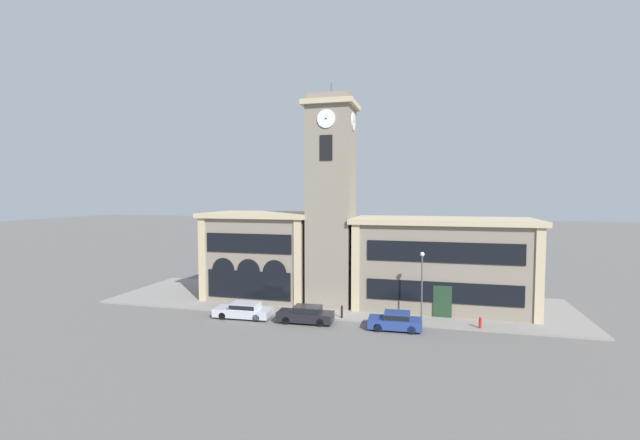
{
  "coord_description": "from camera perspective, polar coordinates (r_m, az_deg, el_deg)",
  "views": [
    {
      "loc": [
        8.85,
        -33.93,
        10.43
      ],
      "look_at": [
        -0.56,
        2.77,
        8.14
      ],
      "focal_mm": 24.0,
      "sensor_mm": 36.0,
      "label": 1
    }
  ],
  "objects": [
    {
      "name": "parked_car_near",
      "position": [
        37.36,
        -10.14,
        -11.72
      ],
      "size": [
        4.87,
        2.05,
        1.3
      ],
      "rotation": [
        0.0,
        0.0,
        3.18
      ],
      "color": "#B2B7C1",
      "rests_on": "ground_plane"
    },
    {
      "name": "fire_hydrant",
      "position": [
        35.91,
        20.59,
        -12.7
      ],
      "size": [
        0.22,
        0.22,
        0.87
      ],
      "color": "red",
      "rests_on": "sidewalk_kerb"
    },
    {
      "name": "town_hall_left_wing",
      "position": [
        43.9,
        -7.6,
        -4.56
      ],
      "size": [
        11.02,
        7.98,
        8.59
      ],
      "color": "gray",
      "rests_on": "ground_plane"
    },
    {
      "name": "sidewalk_kerb",
      "position": [
        42.21,
        1.87,
        -10.74
      ],
      "size": [
        43.48,
        12.05,
        0.15
      ],
      "color": "gray",
      "rests_on": "ground_plane"
    },
    {
      "name": "clock_tower",
      "position": [
        39.7,
        1.51,
        2.46
      ],
      "size": [
        4.7,
        4.7,
        20.58
      ],
      "color": "gray",
      "rests_on": "ground_plane"
    },
    {
      "name": "parked_car_far",
      "position": [
        34.27,
        10.06,
        -13.07
      ],
      "size": [
        4.12,
        2.01,
        1.37
      ],
      "rotation": [
        0.0,
        0.0,
        3.18
      ],
      "color": "navy",
      "rests_on": "ground_plane"
    },
    {
      "name": "ground_plane",
      "position": [
        36.58,
        -0.23,
        -13.11
      ],
      "size": [
        300.0,
        300.0,
        0.0
      ],
      "primitive_type": "plane",
      "color": "#605E5B"
    },
    {
      "name": "street_lamp",
      "position": [
        35.21,
        13.45,
        -7.33
      ],
      "size": [
        0.36,
        0.36,
        5.7
      ],
      "color": "#4C4C51",
      "rests_on": "sidewalk_kerb"
    },
    {
      "name": "bollard",
      "position": [
        36.34,
        2.94,
        -12.13
      ],
      "size": [
        0.18,
        0.18,
        1.06
      ],
      "color": "black",
      "rests_on": "sidewalk_kerb"
    },
    {
      "name": "parked_car_mid",
      "position": [
        35.5,
        -1.87,
        -12.42
      ],
      "size": [
        4.57,
        1.91,
        1.38
      ],
      "rotation": [
        0.0,
        0.0,
        3.18
      ],
      "color": "black",
      "rests_on": "ground_plane"
    },
    {
      "name": "town_hall_right_wing",
      "position": [
        40.81,
        15.93,
        -5.53
      ],
      "size": [
        16.14,
        7.98,
        8.25
      ],
      "color": "gray",
      "rests_on": "ground_plane"
    }
  ]
}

